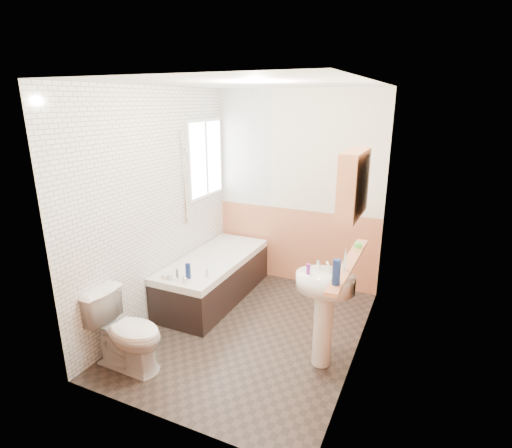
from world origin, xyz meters
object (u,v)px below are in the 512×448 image
at_px(bathtub, 214,276).
at_px(medicine_cabinet, 353,184).
at_px(sink, 324,301).
at_px(toilet, 127,332).
at_px(pine_shelf, 349,264).

bearing_deg(bathtub, medicine_cabinet, -21.41).
bearing_deg(sink, toilet, -149.79).
distance_m(toilet, sink, 1.80).
bearing_deg(toilet, bathtub, 0.47).
distance_m(bathtub, pine_shelf, 2.08).
bearing_deg(toilet, medicine_cabinet, -63.43).
height_order(bathtub, medicine_cabinet, medicine_cabinet).
height_order(toilet, sink, sink).
xyz_separation_m(toilet, sink, (1.60, 0.78, 0.28)).
xyz_separation_m(bathtub, pine_shelf, (1.77, -0.77, 0.78)).
bearing_deg(bathtub, sink, -25.02).
height_order(bathtub, pine_shelf, pine_shelf).
distance_m(bathtub, toilet, 1.51).
bearing_deg(sink, medicine_cabinet, 20.45).
relative_size(toilet, sink, 0.72).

